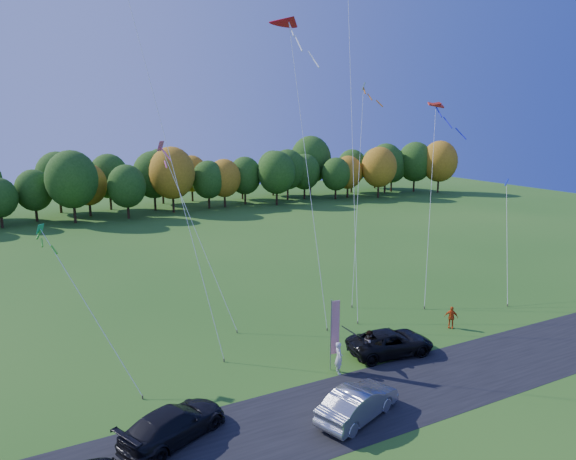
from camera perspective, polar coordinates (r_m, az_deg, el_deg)
name	(u,v)px	position (r m, az deg, el deg)	size (l,w,h in m)	color
ground	(335,366)	(31.08, 5.24, -14.86)	(160.00, 160.00, 0.00)	#245917
asphalt_strip	(377,399)	(28.21, 9.81, -18.01)	(90.00, 6.00, 0.01)	black
tree_line	(140,214)	(80.92, -16.08, 1.70)	(116.00, 12.00, 10.00)	#1E4711
black_suv	(391,342)	(32.76, 11.32, -12.14)	(2.47, 5.36, 1.49)	black
silver_sedan	(358,403)	(26.20, 7.77, -18.49)	(1.67, 4.80, 1.58)	#98989C
dark_truck_a	(173,424)	(25.12, -12.61, -20.26)	(2.11, 5.20, 1.51)	black
person_tailgate_a	(339,358)	(29.99, 5.66, -13.93)	(0.68, 0.45, 1.87)	silver
person_tailgate_b	(369,345)	(31.67, 9.04, -12.54)	(0.92, 0.71, 1.88)	gray
person_east	(451,317)	(37.52, 17.67, -9.22)	(0.91, 0.38, 1.56)	#D64A14
feather_flag	(334,327)	(29.68, 5.17, -10.66)	(0.56, 0.11, 4.26)	#999999
kite_delta_blue	(152,89)	(33.37, -14.86, 14.88)	(5.73, 12.54, 32.82)	#4C3F33
kite_parafoil_orange	(352,123)	(40.82, 7.11, 11.72)	(8.01, 12.39, 28.08)	#4C3F33
kite_delta_red	(306,156)	(37.19, 2.01, 8.21)	(2.90, 9.65, 22.94)	#4C3F33
kite_parafoil_rainbow	(431,199)	(43.11, 15.57, 3.34)	(7.35, 6.94, 15.84)	#4C3F33
kite_diamond_green	(89,309)	(29.81, -21.24, -8.16)	(4.31, 6.94, 8.67)	#4C3F33
kite_diamond_white	(358,191)	(41.33, 7.79, 4.30)	(4.98, 6.11, 17.44)	#4C3F33
kite_diamond_pink	(197,235)	(36.29, -10.05, -0.53)	(3.47, 7.73, 12.96)	#4C3F33
kite_diamond_blue_low	(507,240)	(45.66, 23.15, -1.00)	(5.59, 5.85, 9.39)	#4C3F33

